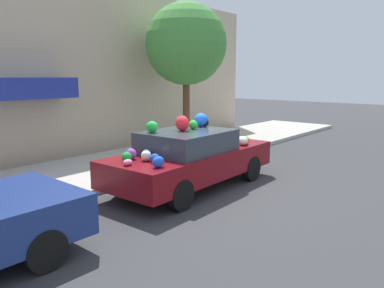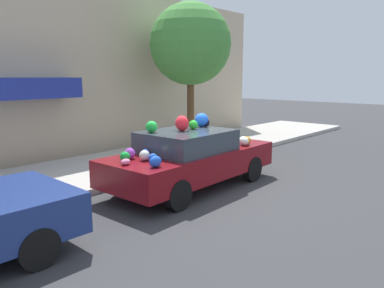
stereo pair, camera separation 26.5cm
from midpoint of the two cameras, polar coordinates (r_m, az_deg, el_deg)
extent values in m
plane|color=#38383A|center=(8.60, 0.64, -6.51)|extent=(60.00, 60.00, 0.00)
cube|color=#B2ADA3|center=(10.50, -10.51, -3.20)|extent=(24.00, 3.20, 0.14)
cube|color=#C6B293|center=(12.09, -17.56, 10.67)|extent=(18.00, 0.30, 5.33)
cylinder|color=brown|center=(12.80, 0.37, 5.26)|extent=(0.24, 0.24, 2.46)
sphere|color=#47933D|center=(12.80, 0.38, 15.00)|extent=(2.70, 2.70, 2.70)
cylinder|color=#B2B2B7|center=(10.72, 0.30, -0.87)|extent=(0.20, 0.20, 0.55)
sphere|color=#B2B2B7|center=(10.66, 0.30, 0.90)|extent=(0.18, 0.18, 0.18)
cube|color=maroon|center=(8.42, 0.90, -2.79)|extent=(4.29, 1.82, 0.56)
cube|color=#333D47|center=(8.19, 0.16, 0.46)|extent=(1.95, 1.55, 0.45)
cylinder|color=black|center=(9.96, 2.26, -2.40)|extent=(0.60, 0.20, 0.60)
cylinder|color=black|center=(9.11, 10.01, -3.76)|extent=(0.60, 0.20, 0.60)
cylinder|color=black|center=(8.12, -9.36, -5.47)|extent=(0.60, 0.20, 0.60)
cylinder|color=black|center=(7.04, -1.04, -7.79)|extent=(0.60, 0.20, 0.60)
sphere|color=green|center=(7.30, -9.16, -1.92)|extent=(0.28, 0.28, 0.20)
sphere|color=green|center=(7.91, -5.23, 2.63)|extent=(0.35, 0.35, 0.25)
ellipsoid|color=pink|center=(8.91, 5.21, 0.07)|extent=(0.14, 0.21, 0.10)
sphere|color=blue|center=(7.56, -6.15, -1.48)|extent=(0.21, 0.21, 0.18)
ellipsoid|color=red|center=(8.11, -0.60, 3.17)|extent=(0.34, 0.37, 0.33)
sphere|color=blue|center=(8.81, 2.35, 3.69)|extent=(0.44, 0.44, 0.32)
sphere|color=black|center=(8.82, 2.93, 3.27)|extent=(0.26, 0.26, 0.19)
sphere|color=blue|center=(7.17, -4.93, -2.13)|extent=(0.25, 0.25, 0.18)
sphere|color=green|center=(9.37, 4.18, 0.84)|extent=(0.24, 0.24, 0.18)
ellipsoid|color=black|center=(9.70, 3.78, 1.37)|extent=(0.45, 0.40, 0.25)
ellipsoid|color=blue|center=(6.79, -4.48, -2.70)|extent=(0.26, 0.18, 0.21)
sphere|color=white|center=(7.33, -6.23, -1.76)|extent=(0.24, 0.24, 0.21)
ellipsoid|color=white|center=(8.99, 8.71, 0.46)|extent=(0.33, 0.37, 0.22)
ellipsoid|color=black|center=(9.98, 5.04, 1.70)|extent=(0.34, 0.34, 0.28)
ellipsoid|color=pink|center=(7.04, -9.03, -2.71)|extent=(0.22, 0.18, 0.12)
sphere|color=green|center=(8.38, 1.11, 2.95)|extent=(0.27, 0.27, 0.20)
sphere|color=purple|center=(7.53, -8.47, -1.44)|extent=(0.31, 0.31, 0.22)
ellipsoid|color=#96572F|center=(9.44, 2.62, 1.45)|extent=(0.40, 0.32, 0.35)
sphere|color=orange|center=(9.15, 9.16, 0.54)|extent=(0.23, 0.23, 0.20)
cylinder|color=black|center=(5.38, -21.07, -14.59)|extent=(0.57, 0.19, 0.57)
camera|label=1|loc=(0.13, -89.09, 0.16)|focal=35.00mm
camera|label=2|loc=(0.13, 90.91, -0.16)|focal=35.00mm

